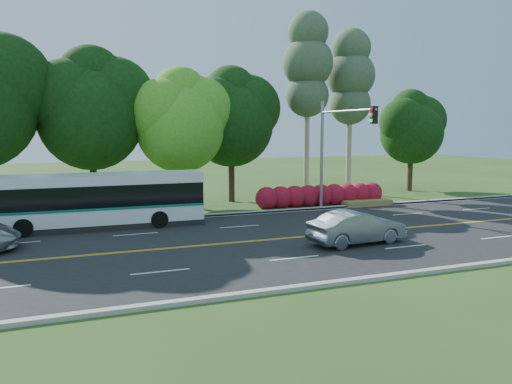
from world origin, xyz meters
name	(u,v)px	position (x,y,z in m)	size (l,w,h in m)	color
ground	(273,240)	(0.00, 0.00, 0.00)	(120.00, 120.00, 0.00)	#2C4316
road	(273,239)	(0.00, 0.00, 0.01)	(60.00, 14.00, 0.02)	black
curb_north	(228,214)	(0.00, 7.15, 0.07)	(60.00, 0.30, 0.15)	#AAA59A
curb_south	(353,281)	(0.00, -7.15, 0.07)	(60.00, 0.30, 0.15)	#AAA59A
grass_verge	(219,210)	(0.00, 9.00, 0.05)	(60.00, 4.00, 0.10)	#2C4316
lane_markings	(271,239)	(-0.09, 0.00, 0.02)	(57.60, 13.82, 0.00)	gold
tree_row	(128,106)	(-5.15, 12.13, 6.73)	(44.70, 9.10, 13.84)	#321F16
bougainvillea_hedge	(324,196)	(7.18, 8.15, 0.72)	(9.50, 2.25, 1.50)	maroon
traffic_signal	(337,138)	(6.49, 5.40, 4.67)	(0.42, 6.10, 7.00)	gray
transit_bus	(97,201)	(-7.68, 5.80, 1.45)	(11.04, 2.55, 2.88)	white
sedan	(357,227)	(3.26, -2.23, 0.78)	(1.61, 4.62, 1.52)	slate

